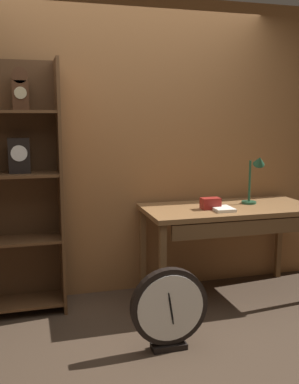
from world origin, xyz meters
TOP-DOWN VIEW (x-y plane):
  - ground_plane at (0.00, 0.00)m, footprint 10.00×10.00m
  - back_wood_panel at (0.00, 1.23)m, footprint 4.80×0.05m
  - workbench at (0.81, 0.79)m, footprint 1.49×0.70m
  - desk_lamp at (1.07, 0.86)m, footprint 0.19×0.19m
  - toolbox_small at (0.61, 0.77)m, footprint 0.16×0.10m
  - open_repair_manual at (0.69, 0.69)m, footprint 0.17×0.22m
  - round_clock_large at (0.02, 0.07)m, footprint 0.54×0.11m

SIDE VIEW (x-z plane):
  - ground_plane at x=0.00m, z-range 0.00..0.00m
  - round_clock_large at x=0.02m, z-range 0.00..0.58m
  - workbench at x=0.81m, z-range 0.32..1.14m
  - open_repair_manual at x=0.69m, z-range 0.81..0.84m
  - toolbox_small at x=0.61m, z-range 0.81..0.91m
  - desk_lamp at x=1.07m, z-range 0.86..1.31m
  - back_wood_panel at x=0.00m, z-range 0.00..2.60m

